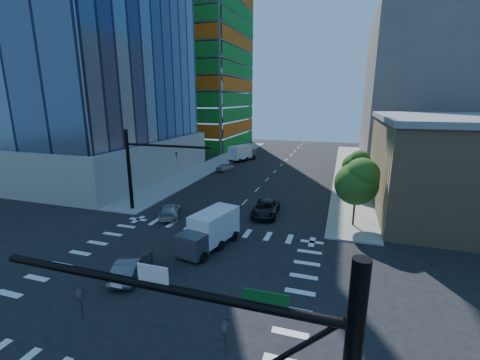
% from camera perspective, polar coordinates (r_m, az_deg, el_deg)
% --- Properties ---
extents(ground, '(160.00, 160.00, 0.00)m').
position_cam_1_polar(ground, '(24.33, -12.21, -16.55)').
color(ground, black).
rests_on(ground, ground).
extents(road_markings, '(20.00, 20.00, 0.01)m').
position_cam_1_polar(road_markings, '(24.33, -12.21, -16.54)').
color(road_markings, silver).
rests_on(road_markings, ground).
extents(sidewalk_ne, '(5.00, 60.00, 0.15)m').
position_cam_1_polar(sidewalk_ne, '(59.21, 18.94, 1.49)').
color(sidewalk_ne, gray).
rests_on(sidewalk_ne, ground).
extents(sidewalk_nw, '(5.00, 60.00, 0.15)m').
position_cam_1_polar(sidewalk_nw, '(63.66, -4.14, 3.08)').
color(sidewalk_nw, gray).
rests_on(sidewalk_nw, ground).
extents(construction_building, '(25.16, 34.50, 70.60)m').
position_cam_1_polar(construction_building, '(89.43, -8.37, 21.96)').
color(construction_building, slate).
rests_on(construction_building, ground).
extents(commercial_building, '(20.50, 22.50, 10.60)m').
position_cam_1_polar(commercial_building, '(42.89, 36.67, 1.98)').
color(commercial_building, '#907753').
rests_on(commercial_building, ground).
extents(bg_building_ne, '(24.00, 30.00, 28.00)m').
position_cam_1_polar(bg_building_ne, '(74.68, 31.19, 13.52)').
color(bg_building_ne, '#5F5956').
rests_on(bg_building_ne, ground).
extents(signal_mast_nw, '(10.20, 0.40, 9.00)m').
position_cam_1_polar(signal_mast_nw, '(36.74, -17.33, 2.85)').
color(signal_mast_nw, black).
rests_on(signal_mast_nw, sidewalk_nw).
extents(tree_south, '(4.16, 4.16, 6.82)m').
position_cam_1_polar(tree_south, '(32.76, 20.27, -0.16)').
color(tree_south, '#382316').
rests_on(tree_south, sidewalk_ne).
extents(tree_north, '(3.54, 3.52, 5.78)m').
position_cam_1_polar(tree_north, '(44.64, 20.07, 2.58)').
color(tree_north, '#382316').
rests_on(tree_north, sidewalk_ne).
extents(car_nb_far, '(2.92, 5.69, 1.54)m').
position_cam_1_polar(car_nb_far, '(35.07, 4.60, -5.07)').
color(car_nb_far, black).
rests_on(car_nb_far, ground).
extents(car_sb_near, '(3.61, 5.09, 1.37)m').
position_cam_1_polar(car_sb_near, '(35.43, -12.38, -5.30)').
color(car_sb_near, '#B3B3B3').
rests_on(car_sb_near, ground).
extents(car_sb_mid, '(2.48, 4.20, 1.34)m').
position_cam_1_polar(car_sb_mid, '(56.61, -2.66, 2.32)').
color(car_sb_mid, '#A2A4A9').
rests_on(car_sb_mid, ground).
extents(car_sb_cross, '(2.73, 4.89, 1.53)m').
position_cam_1_polar(car_sb_cross, '(24.88, -18.67, -14.27)').
color(car_sb_cross, '#4C4D51').
rests_on(car_sb_cross, ground).
extents(box_truck_near, '(3.64, 6.15, 3.02)m').
position_cam_1_polar(box_truck_near, '(27.44, -5.69, -9.45)').
color(box_truck_near, black).
rests_on(box_truck_near, ground).
extents(box_truck_far, '(4.54, 6.53, 3.15)m').
position_cam_1_polar(box_truck_far, '(66.00, 0.55, 4.67)').
color(box_truck_far, black).
rests_on(box_truck_far, ground).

